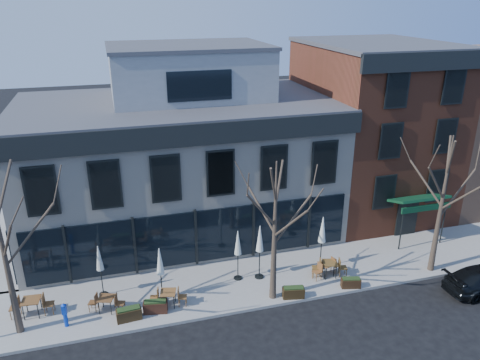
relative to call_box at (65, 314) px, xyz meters
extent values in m
plane|color=black|center=(6.56, 3.40, -0.79)|extent=(120.00, 120.00, 0.00)
cube|color=gray|center=(9.81, 1.25, -0.71)|extent=(33.50, 4.70, 0.15)
cube|color=beige|center=(6.56, 8.40, 3.21)|extent=(18.00, 10.00, 8.00)
cube|color=#47474C|center=(6.56, 8.40, 7.26)|extent=(18.30, 10.30, 0.30)
cube|color=black|center=(6.56, 3.28, 6.76)|extent=(18.30, 0.25, 1.10)
cube|color=black|center=(-2.56, 8.40, 6.76)|extent=(0.25, 10.30, 1.10)
cube|color=black|center=(6.56, 3.34, 1.11)|extent=(17.20, 0.12, 3.00)
cube|color=black|center=(-2.50, 7.40, 1.11)|extent=(0.12, 7.50, 3.00)
cube|color=gray|center=(7.56, 9.40, 8.81)|extent=(9.00, 6.50, 3.00)
cube|color=brown|center=(19.56, 8.40, 4.71)|extent=(8.00, 10.00, 11.00)
cube|color=#47474C|center=(19.56, 8.40, 10.26)|extent=(8.20, 10.20, 0.25)
cube|color=black|center=(19.56, 3.28, 9.81)|extent=(8.20, 0.25, 1.00)
cube|color=#0C371E|center=(19.56, 2.55, 2.11)|extent=(3.20, 1.66, 0.67)
cube|color=black|center=(19.56, 3.35, 0.46)|extent=(1.40, 0.10, 2.50)
cone|color=#382B21|center=(-1.94, 0.20, 3.32)|extent=(0.34, 0.34, 7.92)
cylinder|color=#382B21|center=(-0.87, 0.39, 3.89)|extent=(2.23, 0.50, 2.48)
cylinder|color=#382B21|center=(-1.49, -0.76, 4.26)|extent=(1.03, 2.04, 2.28)
cone|color=#382B21|center=(9.56, -0.50, 2.88)|extent=(0.34, 0.34, 7.04)
cylinder|color=#382B21|center=(10.51, -0.33, 3.39)|extent=(2.00, 0.46, 2.21)
cylinder|color=#382B21|center=(9.16, 0.36, 3.80)|extent=(0.93, 1.84, 1.91)
cylinder|color=#382B21|center=(8.81, -0.77, 4.26)|extent=(1.61, 0.68, 1.97)
cylinder|color=#382B21|center=(9.96, -1.35, 3.72)|extent=(0.93, 1.83, 2.03)
cone|color=#382B21|center=(18.56, -0.50, 3.10)|extent=(0.34, 0.34, 7.48)
cylinder|color=#382B21|center=(19.57, -0.32, 3.64)|extent=(2.12, 0.48, 2.35)
cylinder|color=#382B21|center=(18.13, 0.42, 4.08)|extent=(0.98, 1.94, 2.03)
cylinder|color=#382B21|center=(17.76, -0.79, 4.56)|extent=(1.71, 0.71, 2.09)
cylinder|color=#382B21|center=(18.98, -1.41, 3.99)|extent=(0.98, 1.94, 2.16)
cylinder|color=#0D35B5|center=(0.00, 0.00, -0.32)|extent=(0.18, 0.18, 0.64)
cube|color=#0D35B5|center=(0.00, 0.00, 0.24)|extent=(0.23, 0.20, 0.46)
cone|color=#0D35B5|center=(0.00, 0.00, 0.51)|extent=(0.24, 0.24, 0.11)
cube|color=brown|center=(-1.52, 1.22, 0.18)|extent=(0.85, 0.85, 0.05)
cylinder|color=black|center=(-1.86, 0.93, -0.23)|extent=(0.05, 0.05, 0.81)
cylinder|color=black|center=(-1.23, 0.88, -0.23)|extent=(0.05, 0.05, 0.81)
cylinder|color=black|center=(-1.80, 1.56, -0.23)|extent=(0.05, 0.05, 0.81)
cylinder|color=black|center=(-1.18, 1.51, -0.23)|extent=(0.05, 0.05, 0.81)
cube|color=brown|center=(1.77, 0.61, 0.08)|extent=(0.87, 0.87, 0.04)
cylinder|color=black|center=(1.42, 0.43, -0.28)|extent=(0.04, 0.04, 0.71)
cylinder|color=black|center=(1.94, 0.26, -0.28)|extent=(0.04, 0.04, 0.71)
cylinder|color=black|center=(1.60, 0.95, -0.28)|extent=(0.04, 0.04, 0.71)
cylinder|color=black|center=(2.12, 0.78, -0.28)|extent=(0.04, 0.04, 0.71)
cube|color=brown|center=(4.59, 0.23, 0.11)|extent=(0.86, 0.86, 0.04)
cylinder|color=black|center=(4.24, 0.02, -0.27)|extent=(0.04, 0.04, 0.73)
cylinder|color=black|center=(4.80, -0.12, -0.27)|extent=(0.04, 0.04, 0.73)
cylinder|color=black|center=(4.38, 0.57, -0.27)|extent=(0.04, 0.04, 0.73)
cylinder|color=black|center=(4.93, 0.44, -0.27)|extent=(0.04, 0.04, 0.73)
cube|color=brown|center=(13.05, 0.47, 0.14)|extent=(0.91, 0.91, 0.04)
cylinder|color=black|center=(12.69, 0.26, -0.26)|extent=(0.04, 0.04, 0.76)
cylinder|color=black|center=(13.26, 0.10, -0.26)|extent=(0.04, 0.04, 0.76)
cylinder|color=black|center=(12.84, 0.83, -0.26)|extent=(0.04, 0.04, 0.76)
cylinder|color=black|center=(13.42, 0.68, -0.26)|extent=(0.04, 0.04, 0.76)
cube|color=brown|center=(12.90, 0.51, 0.08)|extent=(0.85, 0.85, 0.04)
cylinder|color=black|center=(12.71, 0.17, -0.28)|extent=(0.04, 0.04, 0.71)
cylinder|color=black|center=(13.24, 0.32, -0.28)|extent=(0.04, 0.04, 0.71)
cylinder|color=black|center=(12.55, 0.70, -0.28)|extent=(0.04, 0.04, 0.71)
cylinder|color=black|center=(13.09, 0.85, -0.28)|extent=(0.04, 0.04, 0.71)
cylinder|color=black|center=(1.61, 1.98, -0.61)|extent=(0.44, 0.44, 0.06)
cylinder|color=black|center=(1.61, 1.98, 0.45)|extent=(0.05, 0.05, 2.18)
cone|color=beige|center=(1.61, 1.98, 1.44)|extent=(0.36, 0.36, 1.29)
cylinder|color=black|center=(4.35, 0.74, -0.61)|extent=(0.45, 0.45, 0.06)
cylinder|color=black|center=(4.35, 0.74, 0.50)|extent=(0.05, 0.05, 2.27)
cone|color=silver|center=(4.35, 0.74, 1.53)|extent=(0.37, 0.37, 1.34)
cylinder|color=black|center=(8.36, 1.51, -0.61)|extent=(0.45, 0.45, 0.06)
cylinder|color=black|center=(8.36, 1.51, 0.48)|extent=(0.05, 0.05, 2.23)
cone|color=silver|center=(8.36, 1.51, 1.49)|extent=(0.36, 0.36, 1.32)
cylinder|color=black|center=(9.47, 1.33, -0.60)|extent=(0.48, 0.48, 0.07)
cylinder|color=black|center=(9.47, 1.33, 0.56)|extent=(0.05, 0.05, 2.40)
cone|color=silver|center=(9.47, 1.33, 1.66)|extent=(0.39, 0.39, 1.42)
cylinder|color=black|center=(12.91, 1.29, -0.60)|extent=(0.49, 0.49, 0.07)
cylinder|color=black|center=(12.91, 1.29, 0.58)|extent=(0.06, 0.06, 2.43)
cone|color=silver|center=(12.91, 1.29, 1.69)|extent=(0.40, 0.40, 1.44)
cube|color=#332311|center=(2.72, -0.32, -0.36)|extent=(1.15, 0.54, 0.56)
cube|color=#1E3314|center=(2.72, -0.32, -0.06)|extent=(1.03, 0.44, 0.09)
cube|color=#321A10|center=(3.93, -0.10, -0.36)|extent=(1.16, 0.64, 0.55)
cube|color=#1E3314|center=(3.93, -0.10, -0.06)|extent=(1.04, 0.53, 0.09)
cube|color=black|center=(10.52, -0.80, -0.37)|extent=(1.12, 0.62, 0.53)
cube|color=#1E3314|center=(10.52, -0.80, -0.09)|extent=(1.00, 0.51, 0.08)
cube|color=black|center=(13.62, -0.80, -0.40)|extent=(1.02, 0.60, 0.48)
cube|color=#1E3314|center=(13.62, -0.80, -0.14)|extent=(0.91, 0.51, 0.08)
camera|label=1|loc=(2.77, -18.45, 13.10)|focal=35.00mm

